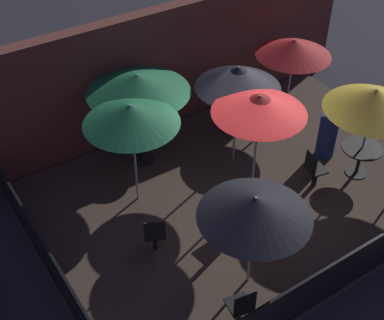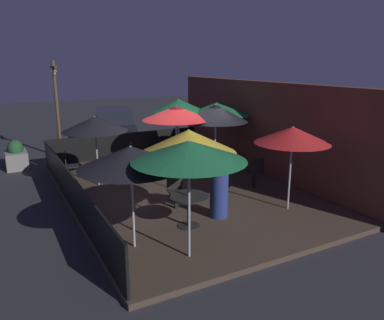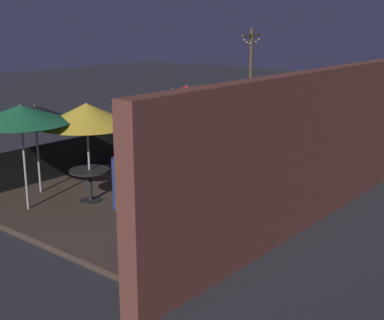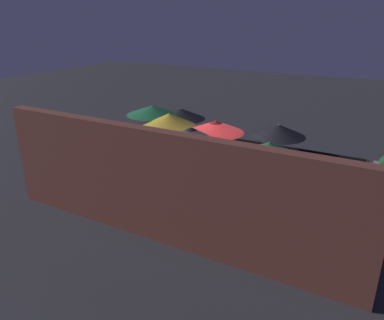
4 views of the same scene
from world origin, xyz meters
name	(u,v)px [view 1 (image 1 of 4)]	position (x,y,z in m)	size (l,w,h in m)	color
ground_plane	(246,193)	(0.00, 0.00, 0.00)	(60.00, 60.00, 0.00)	#2D2D33
patio_deck	(247,191)	(0.00, 0.00, 0.06)	(9.12, 6.20, 0.12)	#47382D
building_wall	(167,68)	(0.00, 3.33, 1.58)	(10.72, 0.36, 3.15)	brown
fence_front	(354,266)	(0.00, -3.06, 0.59)	(8.92, 0.05, 0.95)	black
fence_side_left	(50,264)	(-4.51, 0.00, 0.59)	(0.05, 6.00, 0.95)	black
patio_umbrella_0	(375,100)	(2.45, -0.93, 2.10)	(2.08, 2.08, 2.23)	#B2B2B7
patio_umbrella_1	(138,83)	(-1.40, 2.16, 2.22)	(2.26, 2.26, 2.31)	#B2B2B7
patio_umbrella_2	(238,77)	(0.39, 1.02, 2.35)	(1.85, 1.85, 2.48)	#B2B2B7
patio_umbrella_3	(255,207)	(-1.51, -1.96, 2.00)	(1.95, 1.95, 2.09)	#B2B2B7
patio_umbrella_4	(260,104)	(0.07, -0.08, 2.38)	(1.91, 1.91, 2.46)	#B2B2B7
patio_umbrella_6	(131,114)	(-2.14, 1.08, 2.32)	(1.91, 1.91, 2.42)	#B2B2B7
patio_umbrella_8	(294,48)	(2.70, 1.80, 2.03)	(1.86, 1.86, 2.12)	#B2B2B7
dining_table_0	(361,153)	(2.45, -0.93, 0.70)	(0.91, 0.91, 0.73)	black
dining_table_1	(142,140)	(-1.40, 2.16, 0.72)	(0.97, 0.97, 0.75)	black
patio_chair_0	(155,233)	(-2.58, -0.42, 0.61)	(0.53, 0.53, 0.91)	black
patio_chair_1	(241,306)	(-2.23, -2.65, 0.65)	(0.46, 0.46, 0.96)	black
patio_chair_2	(314,169)	(1.27, -0.70, 0.61)	(0.47, 0.47, 0.91)	black
patio_chair_3	(235,212)	(-0.98, -0.82, 0.65)	(0.45, 0.45, 0.95)	black
patio_chair_4	(229,112)	(0.99, 2.05, 0.64)	(0.42, 0.42, 0.94)	black
patron_0	(328,134)	(2.30, -0.04, 0.72)	(0.55, 0.55, 1.37)	navy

